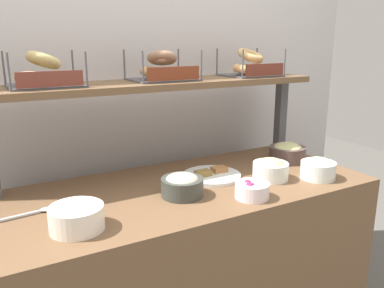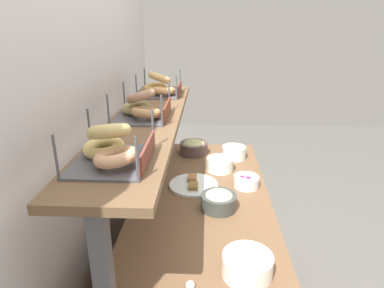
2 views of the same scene
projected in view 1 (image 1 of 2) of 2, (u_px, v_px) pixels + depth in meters
name	position (u px, v px, depth m)	size (l,w,h in m)	color
back_wall	(139.00, 91.00, 2.08)	(2.81, 0.06, 2.40)	silver
deli_counter	(189.00, 272.00, 1.81)	(1.61, 0.70, 0.85)	brown
shelf_riser_right	(281.00, 115.00, 2.23)	(0.05, 0.05, 0.40)	#4C4C51
upper_shelf	(161.00, 84.00, 1.83)	(1.57, 0.32, 0.03)	brown
bowl_scallion_spread	(318.00, 168.00, 1.79)	(0.16, 0.16, 0.10)	white
bowl_hummus	(287.00, 152.00, 2.05)	(0.19, 0.19, 0.10)	#503D3B
bowl_tuna_salad	(182.00, 185.00, 1.59)	(0.17, 0.17, 0.09)	#3C403B
bowl_beet_salad	(252.00, 190.00, 1.57)	(0.14, 0.14, 0.07)	white
bowl_cream_cheese	(76.00, 215.00, 1.30)	(0.18, 0.18, 0.10)	white
bowl_egg_salad	(271.00, 169.00, 1.78)	(0.16, 0.16, 0.10)	white
serving_plate_white	(212.00, 175.00, 1.81)	(0.27, 0.27, 0.04)	white
serving_spoon_near_plate	(34.00, 212.00, 1.43)	(0.18, 0.04, 0.01)	#B7B7BC
bagel_basket_plain	(44.00, 75.00, 1.59)	(0.29, 0.25, 0.15)	#4C4C51
bagel_basket_everything	(162.00, 70.00, 1.83)	(0.30, 0.26, 0.14)	#4C4C51
bagel_basket_sesame	(250.00, 67.00, 2.05)	(0.28, 0.24, 0.15)	#4C4C51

